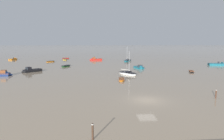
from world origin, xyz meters
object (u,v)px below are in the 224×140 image
object	(u,v)px
mooring_post_near	(93,132)
rowboat_moored_2	(191,72)
motorboat_moored_2	(140,68)
motorboat_moored_7	(95,60)
rowboat_moored_5	(66,66)
rowboat_moored_0	(65,59)
sailboat_moored_0	(128,74)
rowboat_moored_4	(122,80)
motorboat_moored_4	(219,65)
motorboat_moored_6	(14,59)
sailboat_moored_1	(127,61)
mooring_post_left	(216,94)
rowboat_moored_1	(50,62)
motorboat_moored_3	(30,71)
motorboat_moored_1	(3,75)
rowboat_moored_3	(66,58)

from	to	relation	value
mooring_post_near	rowboat_moored_2	bearing A→B (deg)	53.64
motorboat_moored_2	motorboat_moored_7	bearing A→B (deg)	-169.14
rowboat_moored_5	mooring_post_near	distance (m)	50.78
rowboat_moored_0	mooring_post_near	distance (m)	75.66
sailboat_moored_0	rowboat_moored_4	size ratio (longest dim) A/B	1.70
motorboat_moored_2	motorboat_moored_4	xyz separation A→B (m)	(28.80, 6.05, 0.01)
rowboat_moored_2	rowboat_moored_5	bearing A→B (deg)	-95.02
motorboat_moored_6	motorboat_moored_7	bearing A→B (deg)	-81.29
sailboat_moored_1	mooring_post_left	world-z (taller)	sailboat_moored_1
motorboat_moored_2	sailboat_moored_1	xyz separation A→B (m)	(-0.06, 22.58, 0.01)
motorboat_moored_2	rowboat_moored_2	bearing A→B (deg)	42.89
rowboat_moored_1	rowboat_moored_5	bearing A→B (deg)	-100.38
sailboat_moored_0	motorboat_moored_4	world-z (taller)	sailboat_moored_0
motorboat_moored_2	sailboat_moored_0	xyz separation A→B (m)	(-5.44, -10.55, -0.00)
mooring_post_left	motorboat_moored_4	bearing A→B (deg)	56.84
rowboat_moored_0	mooring_post_left	size ratio (longest dim) A/B	3.15
motorboat_moored_2	rowboat_moored_1	size ratio (longest dim) A/B	1.40
rowboat_moored_2	motorboat_moored_7	distance (m)	44.49
motorboat_moored_3	rowboat_moored_5	distance (m)	13.51
sailboat_moored_0	rowboat_moored_5	xyz separation A→B (m)	(-17.32, 17.52, -0.09)
rowboat_moored_4	motorboat_moored_6	distance (m)	66.16
rowboat_moored_1	rowboat_moored_4	world-z (taller)	rowboat_moored_1
motorboat_moored_3	rowboat_moored_5	bearing A→B (deg)	-168.36
motorboat_moored_4	rowboat_moored_5	size ratio (longest dim) A/B	1.46
rowboat_moored_1	mooring_post_near	size ratio (longest dim) A/B	2.22
rowboat_moored_0	mooring_post_left	xyz separation A→B (m)	(30.47, -63.68, 0.44)
rowboat_moored_4	rowboat_moored_1	bearing A→B (deg)	35.97
motorboat_moored_4	rowboat_moored_5	distance (m)	51.57
sailboat_moored_1	motorboat_moored_6	xyz separation A→B (m)	(-49.19, 11.52, -0.07)
motorboat_moored_2	rowboat_moored_0	xyz separation A→B (m)	(-26.61, 31.55, -0.08)
rowboat_moored_1	sailboat_moored_0	bearing A→B (deg)	-90.44
motorboat_moored_4	rowboat_moored_5	bearing A→B (deg)	-169.74
rowboat_moored_0	motorboat_moored_1	bearing A→B (deg)	146.75
rowboat_moored_3	motorboat_moored_6	distance (m)	22.49
motorboat_moored_1	rowboat_moored_2	bearing A→B (deg)	-5.50
rowboat_moored_3	sailboat_moored_0	bearing A→B (deg)	-70.65
rowboat_moored_0	rowboat_moored_1	bearing A→B (deg)	131.87
motorboat_moored_1	sailboat_moored_0	distance (m)	29.79
rowboat_moored_2	motorboat_moored_7	xyz separation A→B (m)	(-25.67, 36.33, 0.17)
rowboat_moored_4	motorboat_moored_4	xyz separation A→B (m)	(36.65, 23.54, 0.13)
rowboat_moored_1	rowboat_moored_4	bearing A→B (deg)	-98.02
motorboat_moored_2	motorboat_moored_6	size ratio (longest dim) A/B	1.06
mooring_post_near	motorboat_moored_1	bearing A→B (deg)	122.90
motorboat_moored_1	mooring_post_left	distance (m)	45.04
rowboat_moored_4	sailboat_moored_1	bearing A→B (deg)	-4.93
motorboat_moored_1	rowboat_moored_1	xyz separation A→B (m)	(4.20, 32.51, -0.16)
sailboat_moored_0	rowboat_moored_4	world-z (taller)	sailboat_moored_0
motorboat_moored_2	rowboat_moored_2	world-z (taller)	motorboat_moored_2
mooring_post_left	sailboat_moored_1	bearing A→B (deg)	94.10
motorboat_moored_4	rowboat_moored_3	bearing A→B (deg)	161.16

